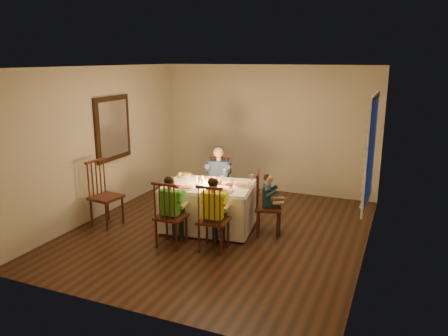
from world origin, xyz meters
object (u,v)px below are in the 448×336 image
at_px(chair_end, 268,234).
at_px(serving_bowl, 186,176).
at_px(chair_adult, 219,213).
at_px(child_yellow, 214,249).
at_px(dining_table, 209,197).
at_px(chair_near_right, 214,249).
at_px(chair_near_left, 172,245).
at_px(adult, 219,213).
at_px(chair_extra, 108,225).
at_px(child_teal, 268,234).
at_px(child_green, 172,245).

xyz_separation_m(chair_end, serving_bowl, (-1.53, 0.13, 0.77)).
relative_size(chair_adult, child_yellow, 0.92).
bearing_deg(dining_table, chair_near_right, -68.69).
relative_size(dining_table, chair_adult, 1.54).
xyz_separation_m(chair_near_left, serving_bowl, (-0.32, 1.08, 0.77)).
bearing_deg(chair_end, dining_table, 82.01).
distance_m(adult, child_yellow, 1.56).
xyz_separation_m(chair_near_right, chair_end, (0.56, 0.85, 0.00)).
relative_size(chair_adult, chair_end, 1.00).
xyz_separation_m(chair_end, child_yellow, (-0.56, -0.85, 0.00)).
relative_size(chair_end, chair_extra, 0.91).
relative_size(chair_adult, chair_near_right, 1.00).
relative_size(dining_table, chair_extra, 1.41).
relative_size(chair_adult, serving_bowl, 4.87).
bearing_deg(child_yellow, child_teal, -127.65).
distance_m(adult, serving_bowl, 1.00).
distance_m(dining_table, chair_adult, 0.91).
height_order(chair_near_left, child_teal, chair_near_left).
distance_m(dining_table, chair_near_left, 1.02).
relative_size(chair_adult, adult, 0.83).
bearing_deg(child_green, chair_end, -142.90).
height_order(dining_table, chair_adult, dining_table).
relative_size(chair_end, serving_bowl, 4.87).
height_order(child_yellow, child_teal, child_yellow).
bearing_deg(chair_near_right, chair_adult, -73.16).
distance_m(chair_end, serving_bowl, 1.72).
xyz_separation_m(chair_adult, serving_bowl, (-0.41, -0.48, 0.77)).
xyz_separation_m(chair_near_right, serving_bowl, (-0.97, 0.98, 0.77)).
xyz_separation_m(chair_adult, chair_near_right, (0.56, -1.46, 0.00)).
relative_size(child_green, serving_bowl, 5.15).
relative_size(chair_adult, chair_near_left, 1.00).
height_order(chair_extra, child_teal, chair_extra).
bearing_deg(chair_near_right, chair_extra, -9.17).
bearing_deg(chair_end, chair_extra, 89.88).
height_order(chair_near_right, child_teal, chair_near_right).
bearing_deg(chair_near_left, child_green, 180.00).
height_order(chair_near_right, serving_bowl, serving_bowl).
bearing_deg(child_yellow, adult, -73.16).
distance_m(chair_near_right, serving_bowl, 1.58).
height_order(chair_end, child_teal, chair_end).
xyz_separation_m(chair_near_right, child_yellow, (0.00, 0.00, 0.00)).
height_order(chair_extra, adult, adult).
height_order(chair_end, child_green, child_green).
xyz_separation_m(chair_near_left, chair_near_right, (0.64, 0.10, 0.00)).
bearing_deg(child_green, chair_adult, -94.31).
bearing_deg(adult, chair_extra, -155.53).
bearing_deg(child_teal, dining_table, 82.01).
xyz_separation_m(child_green, child_teal, (1.21, 0.95, 0.00)).
bearing_deg(dining_table, chair_near_left, -113.41).
height_order(chair_near_left, adult, adult).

